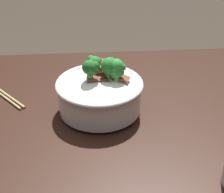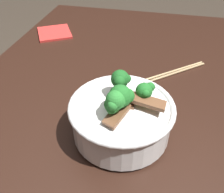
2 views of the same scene
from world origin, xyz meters
TOP-DOWN VIEW (x-y plane):
  - dining_table at (0.00, 0.00)m, footprint 1.29×0.85m
  - rice_bowl at (0.14, 0.05)m, footprint 0.23×0.23m
  - chopsticks_pair at (-0.14, 0.16)m, footprint 0.16×0.19m

SIDE VIEW (x-z plane):
  - dining_table at x=0.00m, z-range 0.29..1.07m
  - chopsticks_pair at x=-0.14m, z-range 0.78..0.79m
  - rice_bowl at x=0.14m, z-range 0.77..0.92m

